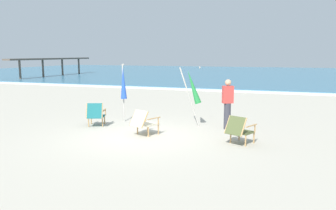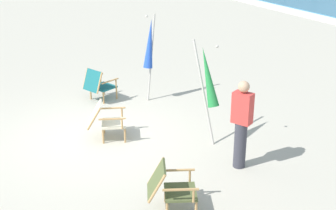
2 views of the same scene
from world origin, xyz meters
name	(u,v)px [view 1 (image 1 of 2)]	position (x,y,z in m)	size (l,w,h in m)	color
ground_plane	(140,136)	(0.00, 0.00, 0.00)	(80.00, 80.00, 0.00)	#B7AF9E
sea	(249,73)	(0.00, 33.33, 0.05)	(80.00, 40.00, 0.10)	teal
surf_band	(220,90)	(0.00, 13.03, 0.03)	(80.00, 1.10, 0.06)	white
beach_chair_back_right	(144,122)	(0.07, 0.11, 0.42)	(0.83, 0.93, 0.78)	beige
beach_chair_far_center	(96,114)	(-1.97, 0.73, 0.43)	(0.78, 0.85, 0.81)	#196066
beach_chair_front_left	(239,129)	(2.91, 0.04, 0.42)	(0.84, 0.92, 0.79)	#515B33
umbrella_furled_green	(193,87)	(1.12, 1.85, 1.32)	(0.77, 0.31, 2.03)	#B7B2A8
umbrella_furled_blue	(123,84)	(-1.50, 1.90, 1.37)	(0.41, 0.47, 2.10)	#B7B2A8
person_near_chairs	(228,104)	(2.31, 1.80, 0.84)	(0.39, 0.33, 1.63)	#383842
pier_distant	(53,60)	(-19.45, 20.61, 1.80)	(0.90, 12.68, 2.02)	brown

